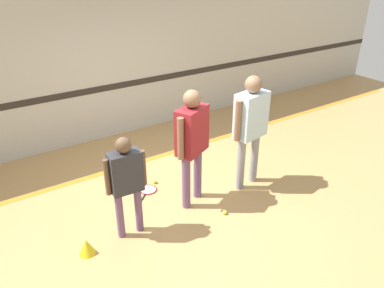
% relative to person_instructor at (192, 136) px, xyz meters
% --- Properties ---
extents(ground_plane, '(16.00, 16.00, 0.00)m').
position_rel_person_instructor_xyz_m(ground_plane, '(-0.10, 0.11, -1.09)').
color(ground_plane, tan).
extents(wall_back, '(16.00, 0.07, 3.20)m').
position_rel_person_instructor_xyz_m(wall_back, '(-0.10, 2.85, 0.51)').
color(wall_back, beige).
rests_on(wall_back, ground_plane).
extents(floor_stripe, '(14.40, 0.10, 0.01)m').
position_rel_person_instructor_xyz_m(floor_stripe, '(-0.10, 1.49, -1.08)').
color(floor_stripe, orange).
rests_on(floor_stripe, ground_plane).
extents(person_instructor, '(0.61, 0.46, 1.76)m').
position_rel_person_instructor_xyz_m(person_instructor, '(0.00, 0.00, 0.00)').
color(person_instructor, '#6B4C70').
rests_on(person_instructor, ground_plane).
extents(person_student_left, '(0.54, 0.24, 1.42)m').
position_rel_person_instructor_xyz_m(person_student_left, '(-1.08, -0.16, -0.21)').
color(person_student_left, '#6B4C70').
rests_on(person_student_left, ground_plane).
extents(person_student_right, '(0.68, 0.36, 1.81)m').
position_rel_person_instructor_xyz_m(person_student_right, '(0.99, -0.09, 0.03)').
color(person_student_right, gray).
rests_on(person_student_right, ground_plane).
extents(racket_spare_on_floor, '(0.47, 0.45, 0.03)m').
position_rel_person_instructor_xyz_m(racket_spare_on_floor, '(-0.44, 0.60, -1.08)').
color(racket_spare_on_floor, red).
rests_on(racket_spare_on_floor, ground_plane).
extents(tennis_ball_near_instructor, '(0.07, 0.07, 0.07)m').
position_rel_person_instructor_xyz_m(tennis_ball_near_instructor, '(0.22, -0.53, -1.05)').
color(tennis_ball_near_instructor, '#CCE038').
rests_on(tennis_ball_near_instructor, ground_plane).
extents(tennis_ball_by_spare_racket, '(0.07, 0.07, 0.07)m').
position_rel_person_instructor_xyz_m(tennis_ball_by_spare_racket, '(-0.24, 0.74, -1.05)').
color(tennis_ball_by_spare_racket, '#CCE038').
rests_on(tennis_ball_by_spare_racket, ground_plane).
extents(training_cone, '(0.21, 0.21, 0.22)m').
position_rel_person_instructor_xyz_m(training_cone, '(-1.70, -0.22, -0.98)').
color(training_cone, yellow).
rests_on(training_cone, ground_plane).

